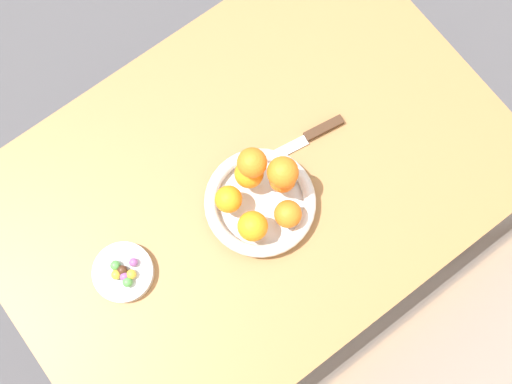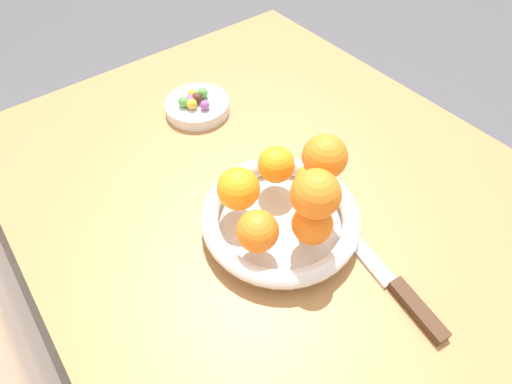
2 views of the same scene
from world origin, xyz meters
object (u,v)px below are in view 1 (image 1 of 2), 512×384
candy_dish (124,273)px  candy_ball_0 (122,270)px  candy_ball_2 (116,274)px  candy_ball_1 (121,269)px  candy_ball_5 (128,282)px  dining_table (250,193)px  knife (300,143)px  orange_3 (288,214)px  orange_2 (253,226)px  orange_0 (249,170)px  orange_5 (253,164)px  orange_6 (283,172)px  fruit_bowl (260,203)px  candy_ball_4 (134,263)px  candy_ball_7 (131,274)px  orange_1 (228,199)px  orange_4 (282,179)px  candy_ball_6 (115,265)px  candy_ball_3 (125,277)px

candy_dish → candy_ball_0: 0.02m
candy_dish → candy_ball_2: 0.02m
candy_ball_0 → candy_ball_1: size_ratio=0.91×
candy_ball_5 → candy_ball_0: bearing=-98.0°
dining_table → knife: bearing=-177.8°
candy_dish → orange_3: 0.35m
orange_2 → candy_ball_5: 0.27m
orange_0 → knife: 0.15m
orange_5 → orange_6: (-0.04, 0.05, -0.00)m
candy_ball_0 → candy_dish: bearing=59.5°
fruit_bowl → orange_6: bearing=-177.7°
candy_dish → candy_ball_4: bearing=176.7°
candy_ball_4 → candy_ball_7: 0.02m
orange_2 → dining_table: bearing=-122.8°
candy_dish → candy_ball_7: bearing=127.5°
orange_1 → candy_ball_1: bearing=-4.7°
candy_dish → candy_ball_4: candy_ball_4 is taller
dining_table → orange_5: bearing=165.3°
orange_4 → candy_ball_4: 0.34m
candy_dish → orange_1: bearing=176.4°
orange_2 → orange_0: bearing=-123.4°
orange_0 → candy_ball_0: 0.32m
orange_5 → candy_ball_6: size_ratio=2.86×
candy_ball_6 → knife: size_ratio=0.08×
orange_1 → knife: orange_1 is taller
orange_4 → orange_0: bearing=-51.8°
orange_3 → knife: 0.18m
orange_0 → candy_ball_3: (0.32, 0.02, -0.04)m
candy_ball_1 → candy_ball_6: same height
candy_ball_2 → knife: candy_ball_2 is taller
orange_4 → candy_ball_7: (0.35, -0.03, -0.04)m
candy_dish → candy_ball_2: size_ratio=6.05×
candy_dish → orange_3: (-0.33, 0.11, 0.06)m
orange_2 → candy_ball_5: size_ratio=2.95×
orange_0 → candy_ball_1: size_ratio=2.93×
candy_ball_0 → candy_ball_6: size_ratio=0.89×
candy_ball_0 → fruit_bowl: bearing=170.1°
candy_ball_1 → orange_6: bearing=171.6°
orange_2 → orange_4: (-0.11, -0.04, -0.00)m
fruit_bowl → orange_4: 0.07m
orange_4 → orange_5: bearing=-50.3°
candy_ball_1 → candy_ball_3: (0.00, 0.02, -0.00)m
orange_1 → orange_5: (-0.07, -0.02, 0.06)m
dining_table → orange_4: (-0.05, 0.05, 0.16)m
orange_6 → orange_0: bearing=-54.0°
orange_2 → candy_ball_6: (0.26, -0.11, -0.04)m
knife → candy_ball_5: bearing=3.9°
candy_ball_5 → orange_0: bearing=-174.5°
orange_5 → candy_ball_7: orange_5 is taller
candy_ball_1 → orange_1: bearing=175.3°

